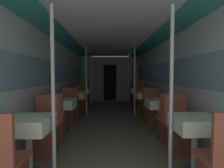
% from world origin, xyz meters
% --- Properties ---
extents(wall_left, '(0.05, 9.80, 2.23)m').
position_xyz_m(wall_left, '(-1.48, 3.50, 1.14)').
color(wall_left, silver).
rests_on(wall_left, ground_plane).
extents(wall_right, '(0.05, 9.80, 2.23)m').
position_xyz_m(wall_right, '(1.48, 3.50, 1.14)').
color(wall_right, silver).
rests_on(wall_right, ground_plane).
extents(ceiling_panel, '(2.97, 9.80, 0.07)m').
position_xyz_m(ceiling_panel, '(0.00, 3.50, 2.27)').
color(ceiling_panel, silver).
rests_on(ceiling_panel, wall_left).
extents(bulkhead_far, '(2.91, 0.09, 2.23)m').
position_xyz_m(bulkhead_far, '(0.00, 7.34, 1.11)').
color(bulkhead_far, gray).
rests_on(bulkhead_far, ground_plane).
extents(dining_table_left_0, '(0.57, 0.57, 0.75)m').
position_xyz_m(dining_table_left_0, '(-1.12, 0.84, 0.63)').
color(dining_table_left_0, '#4C4C51').
rests_on(dining_table_left_0, ground_plane).
extents(chair_left_far_0, '(0.40, 0.40, 0.96)m').
position_xyz_m(chair_left_far_0, '(-1.12, 1.40, 0.30)').
color(chair_left_far_0, brown).
rests_on(chair_left_far_0, ground_plane).
extents(support_pole_left_0, '(0.05, 0.05, 2.23)m').
position_xyz_m(support_pole_left_0, '(-0.78, 0.84, 1.11)').
color(support_pole_left_0, silver).
rests_on(support_pole_left_0, ground_plane).
extents(dining_table_left_1, '(0.57, 0.57, 0.75)m').
position_xyz_m(dining_table_left_1, '(-1.12, 2.51, 0.63)').
color(dining_table_left_1, '#4C4C51').
rests_on(dining_table_left_1, ground_plane).
extents(chair_left_near_1, '(0.40, 0.40, 0.96)m').
position_xyz_m(chair_left_near_1, '(-1.12, 1.94, 0.30)').
color(chair_left_near_1, brown).
rests_on(chair_left_near_1, ground_plane).
extents(chair_left_far_1, '(0.40, 0.40, 0.96)m').
position_xyz_m(chair_left_far_1, '(-1.12, 3.08, 0.30)').
color(chair_left_far_1, brown).
rests_on(chair_left_far_1, ground_plane).
extents(dining_table_left_2, '(0.57, 0.57, 0.75)m').
position_xyz_m(dining_table_left_2, '(-1.12, 4.18, 0.63)').
color(dining_table_left_2, '#4C4C51').
rests_on(dining_table_left_2, ground_plane).
extents(chair_left_near_2, '(0.40, 0.40, 0.96)m').
position_xyz_m(chair_left_near_2, '(-1.12, 3.61, 0.30)').
color(chair_left_near_2, brown).
rests_on(chair_left_near_2, ground_plane).
extents(chair_left_far_2, '(0.40, 0.40, 0.96)m').
position_xyz_m(chair_left_far_2, '(-1.12, 4.75, 0.30)').
color(chair_left_far_2, brown).
rests_on(chair_left_far_2, ground_plane).
extents(support_pole_left_2, '(0.05, 0.05, 2.23)m').
position_xyz_m(support_pole_left_2, '(-0.78, 4.18, 1.11)').
color(support_pole_left_2, silver).
rests_on(support_pole_left_2, ground_plane).
extents(dining_table_left_3, '(0.57, 0.57, 0.75)m').
position_xyz_m(dining_table_left_3, '(-1.12, 5.86, 0.63)').
color(dining_table_left_3, '#4C4C51').
rests_on(dining_table_left_3, ground_plane).
extents(chair_left_near_3, '(0.40, 0.40, 0.96)m').
position_xyz_m(chair_left_near_3, '(-1.12, 5.29, 0.30)').
color(chair_left_near_3, brown).
rests_on(chair_left_near_3, ground_plane).
extents(chair_left_far_3, '(0.40, 0.40, 0.96)m').
position_xyz_m(chair_left_far_3, '(-1.12, 6.43, 0.30)').
color(chair_left_far_3, brown).
rests_on(chair_left_far_3, ground_plane).
extents(support_pole_left_3, '(0.05, 0.05, 2.23)m').
position_xyz_m(support_pole_left_3, '(-0.78, 5.86, 1.11)').
color(support_pole_left_3, silver).
rests_on(support_pole_left_3, ground_plane).
extents(dining_table_right_0, '(0.57, 0.57, 0.75)m').
position_xyz_m(dining_table_right_0, '(1.12, 0.84, 0.63)').
color(dining_table_right_0, '#4C4C51').
rests_on(dining_table_right_0, ground_plane).
extents(chair_right_far_0, '(0.40, 0.40, 0.96)m').
position_xyz_m(chair_right_far_0, '(1.12, 1.40, 0.30)').
color(chair_right_far_0, brown).
rests_on(chair_right_far_0, ground_plane).
extents(support_pole_right_0, '(0.05, 0.05, 2.23)m').
position_xyz_m(support_pole_right_0, '(0.78, 0.84, 1.11)').
color(support_pole_right_0, silver).
rests_on(support_pole_right_0, ground_plane).
extents(dining_table_right_1, '(0.57, 0.57, 0.75)m').
position_xyz_m(dining_table_right_1, '(1.12, 2.51, 0.63)').
color(dining_table_right_1, '#4C4C51').
rests_on(dining_table_right_1, ground_plane).
extents(chair_right_near_1, '(0.40, 0.40, 0.96)m').
position_xyz_m(chair_right_near_1, '(1.12, 1.94, 0.30)').
color(chair_right_near_1, brown).
rests_on(chair_right_near_1, ground_plane).
extents(chair_right_far_1, '(0.40, 0.40, 0.96)m').
position_xyz_m(chair_right_far_1, '(1.12, 3.08, 0.30)').
color(chair_right_far_1, brown).
rests_on(chair_right_far_1, ground_plane).
extents(dining_table_right_2, '(0.57, 0.57, 0.75)m').
position_xyz_m(dining_table_right_2, '(1.12, 4.18, 0.63)').
color(dining_table_right_2, '#4C4C51').
rests_on(dining_table_right_2, ground_plane).
extents(chair_right_near_2, '(0.40, 0.40, 0.96)m').
position_xyz_m(chair_right_near_2, '(1.12, 3.61, 0.30)').
color(chair_right_near_2, brown).
rests_on(chair_right_near_2, ground_plane).
extents(chair_right_far_2, '(0.40, 0.40, 0.96)m').
position_xyz_m(chair_right_far_2, '(1.12, 4.75, 0.30)').
color(chair_right_far_2, brown).
rests_on(chair_right_far_2, ground_plane).
extents(support_pole_right_2, '(0.05, 0.05, 2.23)m').
position_xyz_m(support_pole_right_2, '(0.78, 4.18, 1.11)').
color(support_pole_right_2, silver).
rests_on(support_pole_right_2, ground_plane).
extents(dining_table_right_3, '(0.57, 0.57, 0.75)m').
position_xyz_m(dining_table_right_3, '(1.12, 5.86, 0.63)').
color(dining_table_right_3, '#4C4C51').
rests_on(dining_table_right_3, ground_plane).
extents(chair_right_near_3, '(0.40, 0.40, 0.96)m').
position_xyz_m(chair_right_near_3, '(1.12, 5.29, 0.30)').
color(chair_right_near_3, brown).
rests_on(chair_right_near_3, ground_plane).
extents(chair_right_far_3, '(0.40, 0.40, 0.96)m').
position_xyz_m(chair_right_far_3, '(1.12, 6.43, 0.30)').
color(chair_right_far_3, brown).
rests_on(chair_right_far_3, ground_plane).
extents(support_pole_right_3, '(0.05, 0.05, 2.23)m').
position_xyz_m(support_pole_right_3, '(0.78, 5.86, 1.11)').
color(support_pole_right_3, silver).
rests_on(support_pole_right_3, ground_plane).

